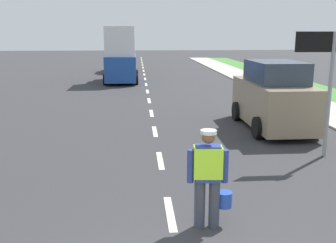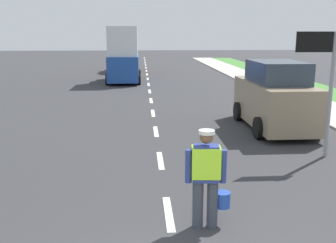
# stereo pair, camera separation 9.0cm
# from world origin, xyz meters

# --- Properties ---
(ground_plane) EXTENTS (96.00, 96.00, 0.00)m
(ground_plane) POSITION_xyz_m (0.00, 21.00, 0.00)
(ground_plane) COLOR #333335
(lane_center_line) EXTENTS (0.14, 46.40, 0.01)m
(lane_center_line) POSITION_xyz_m (0.00, 25.20, 0.00)
(lane_center_line) COLOR silver
(lane_center_line) RESTS_ON ground
(road_worker) EXTENTS (0.77, 0.36, 1.67)m
(road_worker) POSITION_xyz_m (0.59, 2.17, 0.93)
(road_worker) COLOR #383D4C
(road_worker) RESTS_ON ground
(lane_direction_sign) EXTENTS (1.16, 0.11, 3.20)m
(lane_direction_sign) POSITION_xyz_m (4.09, 5.77, 2.41)
(lane_direction_sign) COLOR gray
(lane_direction_sign) RESTS_ON ground
(delivery_truck) EXTENTS (2.16, 4.60, 3.54)m
(delivery_truck) POSITION_xyz_m (-1.56, 21.91, 1.61)
(delivery_truck) COLOR #1E4799
(delivery_truck) RESTS_ON ground
(car_parked_curbside) EXTENTS (1.98, 4.23, 2.26)m
(car_parked_curbside) POSITION_xyz_m (3.98, 8.89, 1.05)
(car_parked_curbside) COLOR gray
(car_parked_curbside) RESTS_ON ground
(car_oncoming_third) EXTENTS (2.06, 4.27, 2.11)m
(car_oncoming_third) POSITION_xyz_m (-1.90, 29.27, 0.98)
(car_oncoming_third) COLOR red
(car_oncoming_third) RESTS_ON ground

